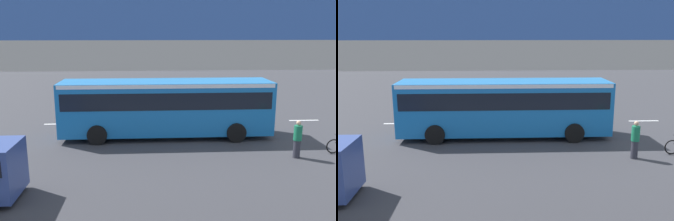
# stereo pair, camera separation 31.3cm
# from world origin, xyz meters

# --- Properties ---
(ground) EXTENTS (80.00, 80.00, 0.00)m
(ground) POSITION_xyz_m (0.00, 0.00, 0.00)
(ground) COLOR #38383D
(city_bus) EXTENTS (11.54, 2.85, 3.15)m
(city_bus) POSITION_xyz_m (1.38, 0.85, 1.88)
(city_bus) COLOR #196BB7
(city_bus) RESTS_ON ground
(pedestrian) EXTENTS (0.38, 0.38, 1.79)m
(pedestrian) POSITION_xyz_m (-4.55, 4.67, 0.89)
(pedestrian) COLOR #2D2D38
(pedestrian) RESTS_ON ground
(lane_dash_leftmost) EXTENTS (2.00, 0.20, 0.01)m
(lane_dash_leftmost) POSITION_xyz_m (-8.00, -2.28, 0.00)
(lane_dash_leftmost) COLOR silver
(lane_dash_leftmost) RESTS_ON ground
(lane_dash_left) EXTENTS (2.00, 0.20, 0.01)m
(lane_dash_left) POSITION_xyz_m (-4.00, -2.28, 0.00)
(lane_dash_left) COLOR silver
(lane_dash_left) RESTS_ON ground
(lane_dash_centre) EXTENTS (2.00, 0.20, 0.01)m
(lane_dash_centre) POSITION_xyz_m (0.00, -2.28, 0.00)
(lane_dash_centre) COLOR silver
(lane_dash_centre) RESTS_ON ground
(lane_dash_right) EXTENTS (2.00, 0.20, 0.01)m
(lane_dash_right) POSITION_xyz_m (4.00, -2.28, 0.00)
(lane_dash_right) COLOR silver
(lane_dash_right) RESTS_ON ground
(lane_dash_rightmost) EXTENTS (2.00, 0.20, 0.01)m
(lane_dash_rightmost) POSITION_xyz_m (8.00, -2.28, 0.00)
(lane_dash_rightmost) COLOR silver
(lane_dash_rightmost) RESTS_ON ground
(pedestrian_overpass) EXTENTS (24.36, 2.60, 6.78)m
(pedestrian_overpass) POSITION_xyz_m (0.00, 12.96, 4.97)
(pedestrian_overpass) COLOR #B2ADA5
(pedestrian_overpass) RESTS_ON ground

